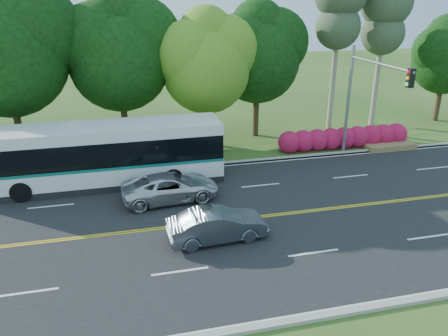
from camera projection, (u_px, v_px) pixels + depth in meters
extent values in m
plane|color=#2A511B|center=(293.00, 213.00, 21.15)|extent=(120.00, 120.00, 0.00)
cube|color=black|center=(293.00, 213.00, 21.15)|extent=(60.00, 14.00, 0.02)
cube|color=#A39F93|center=(250.00, 161.00, 27.58)|extent=(60.00, 0.30, 0.15)
cube|color=#A39F93|center=(373.00, 308.00, 14.67)|extent=(60.00, 0.30, 0.15)
cube|color=#2A511B|center=(242.00, 152.00, 29.26)|extent=(60.00, 4.00, 0.10)
cube|color=gold|center=(293.00, 214.00, 21.07)|extent=(57.00, 0.10, 0.00)
cube|color=gold|center=(292.00, 212.00, 21.22)|extent=(57.00, 0.10, 0.00)
cube|color=silver|center=(26.00, 293.00, 15.49)|extent=(2.20, 0.12, 0.00)
cube|color=silver|center=(180.00, 271.00, 16.68)|extent=(2.20, 0.12, 0.00)
cube|color=silver|center=(313.00, 253.00, 17.88)|extent=(2.20, 0.12, 0.00)
cube|color=silver|center=(430.00, 237.00, 19.07)|extent=(2.20, 0.12, 0.00)
cube|color=silver|center=(51.00, 206.00, 21.81)|extent=(2.20, 0.12, 0.00)
cube|color=silver|center=(161.00, 195.00, 23.00)|extent=(2.20, 0.12, 0.00)
cube|color=silver|center=(261.00, 185.00, 24.20)|extent=(2.20, 0.12, 0.00)
cube|color=silver|center=(351.00, 176.00, 25.39)|extent=(2.20, 0.12, 0.00)
cube|color=silver|center=(432.00, 168.00, 26.59)|extent=(2.20, 0.12, 0.00)
cube|color=silver|center=(252.00, 163.00, 27.33)|extent=(57.00, 0.12, 0.00)
cube|color=silver|center=(368.00, 303.00, 14.96)|extent=(57.00, 0.12, 0.00)
cylinder|color=#312416|center=(19.00, 130.00, 27.32)|extent=(0.44, 0.44, 3.96)
sphere|color=black|center=(6.00, 56.00, 25.65)|extent=(7.20, 7.20, 7.20)
sphere|color=black|center=(32.00, 30.00, 25.74)|extent=(5.76, 5.76, 5.76)
sphere|color=black|center=(0.00, 7.00, 25.04)|extent=(4.68, 4.68, 4.68)
cylinder|color=#312416|center=(125.00, 122.00, 29.70)|extent=(0.44, 0.44, 3.60)
sphere|color=black|center=(119.00, 60.00, 28.18)|extent=(6.60, 6.60, 6.60)
sphere|color=black|center=(141.00, 38.00, 28.28)|extent=(5.28, 5.28, 5.28)
sphere|color=black|center=(96.00, 43.00, 27.28)|extent=(4.95, 4.95, 4.95)
sphere|color=black|center=(117.00, 20.00, 27.64)|extent=(4.29, 4.29, 4.29)
cylinder|color=#312416|center=(207.00, 123.00, 30.06)|extent=(0.44, 0.44, 3.24)
sphere|color=#568B1C|center=(206.00, 70.00, 28.71)|extent=(5.80, 5.80, 5.80)
sphere|color=#568B1C|center=(224.00, 50.00, 28.83)|extent=(4.64, 4.64, 4.64)
sphere|color=#568B1C|center=(189.00, 55.00, 27.90)|extent=(4.35, 4.35, 4.35)
sphere|color=#568B1C|center=(206.00, 35.00, 28.28)|extent=(3.77, 3.77, 3.77)
cylinder|color=#312416|center=(256.00, 113.00, 32.25)|extent=(0.44, 0.44, 3.42)
sphere|color=black|center=(257.00, 61.00, 30.84)|extent=(6.00, 6.00, 6.00)
sphere|color=black|center=(275.00, 42.00, 30.96)|extent=(4.80, 4.80, 4.80)
sphere|color=black|center=(242.00, 46.00, 30.01)|extent=(4.50, 4.50, 4.50)
sphere|color=black|center=(258.00, 27.00, 30.39)|extent=(3.90, 3.90, 3.90)
cylinder|color=gray|center=(334.00, 66.00, 32.37)|extent=(0.40, 0.40, 9.80)
sphere|color=#395032|center=(338.00, 27.00, 31.33)|extent=(3.23, 3.23, 3.23)
cylinder|color=gray|center=(378.00, 68.00, 33.82)|extent=(0.40, 0.40, 9.10)
sphere|color=#395032|center=(383.00, 33.00, 32.86)|extent=(3.23, 3.23, 3.23)
sphere|color=#395032|center=(387.00, 2.00, 32.04)|extent=(3.80, 3.80, 3.80)
cylinder|color=#312416|center=(438.00, 102.00, 36.24)|extent=(0.44, 0.44, 3.06)
sphere|color=black|center=(445.00, 61.00, 35.00)|extent=(5.20, 5.20, 5.20)
sphere|color=black|center=(438.00, 50.00, 34.26)|extent=(3.90, 3.90, 3.90)
sphere|color=black|center=(448.00, 36.00, 34.66)|extent=(3.38, 3.38, 3.38)
sphere|color=#A60D40|center=(289.00, 142.00, 28.93)|extent=(1.50, 1.50, 1.50)
sphere|color=#A60D40|center=(303.00, 141.00, 29.15)|extent=(1.50, 1.50, 1.50)
sphere|color=#A60D40|center=(317.00, 140.00, 29.37)|extent=(1.50, 1.50, 1.50)
sphere|color=#A60D40|center=(331.00, 139.00, 29.59)|extent=(1.50, 1.50, 1.50)
sphere|color=#A60D40|center=(344.00, 138.00, 29.80)|extent=(1.50, 1.50, 1.50)
sphere|color=#A60D40|center=(357.00, 137.00, 30.02)|extent=(1.50, 1.50, 1.50)
sphere|color=#A60D40|center=(370.00, 136.00, 30.24)|extent=(1.50, 1.50, 1.50)
sphere|color=#A60D40|center=(383.00, 135.00, 30.45)|extent=(1.50, 1.50, 1.50)
sphere|color=#A60D40|center=(396.00, 134.00, 30.67)|extent=(1.50, 1.50, 1.50)
cube|color=olive|center=(389.00, 146.00, 29.94)|extent=(3.50, 1.40, 0.40)
cylinder|color=gray|center=(348.00, 102.00, 27.86)|extent=(0.20, 0.20, 7.00)
cylinder|color=gray|center=(380.00, 64.00, 24.12)|extent=(0.14, 6.00, 0.14)
cube|color=black|center=(411.00, 78.00, 21.70)|extent=(0.32, 0.28, 0.95)
sphere|color=red|center=(409.00, 72.00, 21.55)|extent=(0.18, 0.18, 0.18)
sphere|color=yellow|center=(408.00, 78.00, 21.66)|extent=(0.18, 0.18, 0.18)
sphere|color=#19D833|center=(407.00, 84.00, 21.77)|extent=(0.18, 0.18, 0.18)
cube|color=white|center=(104.00, 169.00, 24.05)|extent=(12.93, 2.82, 1.07)
cube|color=black|center=(102.00, 148.00, 23.61)|extent=(12.86, 2.86, 1.33)
cube|color=white|center=(100.00, 131.00, 23.25)|extent=(12.93, 2.82, 0.60)
cube|color=#0B685C|center=(104.00, 161.00, 23.88)|extent=(12.86, 2.87, 0.15)
cube|color=black|center=(106.00, 181.00, 24.32)|extent=(12.93, 2.71, 0.38)
cylinder|color=black|center=(21.00, 192.00, 22.11)|extent=(1.08, 0.31, 1.08)
cylinder|color=black|center=(29.00, 173.00, 24.43)|extent=(1.08, 0.31, 1.08)
cylinder|color=black|center=(173.00, 178.00, 23.84)|extent=(1.08, 0.31, 1.08)
cylinder|color=black|center=(167.00, 161.00, 26.16)|extent=(1.08, 0.31, 1.08)
imported|color=#545D66|center=(217.00, 225.00, 18.60)|extent=(4.36, 1.78, 1.40)
imported|color=silver|center=(170.00, 187.00, 22.31)|extent=(5.09, 2.67, 1.37)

